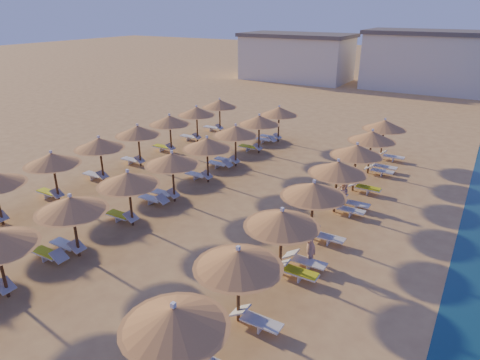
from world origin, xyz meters
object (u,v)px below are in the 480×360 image
Objects in this scene: parasol_row_east at (299,204)px; parasol_row_west at (151,169)px; beachgoer_a at (311,244)px; beachgoer_b at (342,190)px.

parasol_row_west is (-8.03, 0.00, 0.00)m from parasol_row_east.
parasol_row_west is 8.91m from beachgoer_a.
parasol_row_west is 17.18× the size of beachgoer_a.
parasol_row_east reaches higher than beachgoer_b.
beachgoer_b is (8.03, 6.01, -1.59)m from parasol_row_west.
beachgoer_a is (0.74, -0.33, -1.49)m from parasol_row_east.
parasol_row_east is 1.70m from beachgoer_a.
parasol_row_west is 10.16m from beachgoer_b.
parasol_row_east reaches higher than beachgoer_a.
parasol_row_east and parasol_row_west have the same top height.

